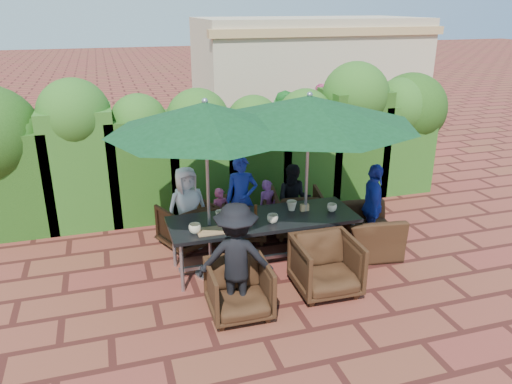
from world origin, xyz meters
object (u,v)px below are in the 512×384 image
object	(u,v)px
umbrella_left	(205,118)
chair_far_right	(297,210)
chair_far_mid	(245,217)
chair_near_right	(326,263)
chair_end_right	(367,225)
dining_table	(263,223)
chair_far_left	(188,223)
chair_near_left	(239,287)
umbrella_right	(309,110)

from	to	relation	value
umbrella_left	chair_far_right	size ratio (longest dim) A/B	3.19
chair_far_mid	chair_near_right	distance (m)	1.93
chair_far_right	chair_end_right	world-z (taller)	chair_end_right
dining_table	chair_end_right	size ratio (longest dim) A/B	2.65
chair_end_right	chair_far_left	bearing A→B (deg)	76.63
chair_near_left	chair_near_right	bearing A→B (deg)	9.12
chair_near_right	chair_end_right	world-z (taller)	chair_end_right
dining_table	chair_far_right	distance (m)	1.28
chair_end_right	dining_table	bearing A→B (deg)	97.24
chair_end_right	chair_near_right	bearing A→B (deg)	137.07
umbrella_left	chair_end_right	world-z (taller)	umbrella_left
chair_far_left	dining_table	bearing A→B (deg)	110.66
chair_far_left	chair_far_right	world-z (taller)	chair_far_right
umbrella_left	chair_far_mid	world-z (taller)	umbrella_left
chair_far_mid	chair_near_left	xyz separation A→B (m)	(-0.64, -2.02, 0.02)
umbrella_right	chair_far_mid	size ratio (longest dim) A/B	4.15
chair_near_left	chair_end_right	xyz separation A→B (m)	(2.28, 1.04, 0.06)
umbrella_right	chair_far_mid	distance (m)	2.17
chair_far_left	chair_end_right	bearing A→B (deg)	136.10
umbrella_left	chair_near_right	world-z (taller)	umbrella_left
chair_near_left	umbrella_left	bearing A→B (deg)	97.46
umbrella_left	umbrella_right	size ratio (longest dim) A/B	0.86
chair_near_left	chair_far_right	bearing A→B (deg)	53.28
chair_near_left	chair_end_right	size ratio (longest dim) A/B	0.75
chair_far_left	chair_near_right	distance (m)	2.38
chair_far_left	chair_far_mid	bearing A→B (deg)	156.79
chair_near_left	umbrella_right	bearing A→B (deg)	41.53
chair_far_left	chair_end_right	world-z (taller)	chair_end_right
umbrella_left	chair_near_left	size ratio (longest dim) A/B	3.40
chair_far_left	chair_far_right	distance (m)	1.79
chair_far_mid	chair_end_right	bearing A→B (deg)	166.98
dining_table	chair_far_left	distance (m)	1.37
dining_table	umbrella_right	world-z (taller)	umbrella_right
umbrella_right	chair_near_left	size ratio (longest dim) A/B	3.97
chair_far_left	umbrella_right	bearing A→B (deg)	127.16
umbrella_left	chair_far_mid	bearing A→B (deg)	51.28
umbrella_right	dining_table	bearing A→B (deg)	-174.84
chair_near_right	chair_near_left	bearing A→B (deg)	-170.36
dining_table	umbrella_left	distance (m)	1.72
chair_far_left	chair_near_left	world-z (taller)	chair_far_left
chair_far_mid	chair_far_right	world-z (taller)	chair_far_right
umbrella_right	chair_end_right	bearing A→B (deg)	-4.38
chair_far_left	chair_far_right	size ratio (longest dim) A/B	0.95
umbrella_right	chair_far_left	world-z (taller)	umbrella_right
chair_near_right	umbrella_left	bearing A→B (deg)	147.85
umbrella_right	chair_end_right	xyz separation A→B (m)	(0.98, -0.07, -1.78)
umbrella_left	chair_end_right	xyz separation A→B (m)	(2.40, -0.02, -1.78)
umbrella_right	chair_far_right	xyz separation A→B (m)	(0.21, 0.85, -1.82)
dining_table	chair_far_left	size ratio (longest dim) A/B	3.50
chair_far_mid	umbrella_left	bearing A→B (deg)	69.20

